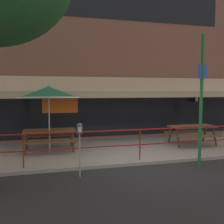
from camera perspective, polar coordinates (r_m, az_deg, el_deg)
ground_plane at (r=7.76m, az=7.17°, el=-12.02°), size 120.00×120.00×0.00m
patio_deck at (r=9.57m, az=2.72°, el=-8.41°), size 15.00×4.00×0.10m
restaurant_building at (r=11.64m, az=-0.53°, el=14.98°), size 15.00×1.60×8.65m
patio_railing at (r=7.84m, az=6.42°, el=-5.81°), size 13.84×0.04×0.97m
picnic_table_left at (r=9.19m, az=-14.09°, el=-4.94°), size 1.80×1.42×0.76m
picnic_table_centre at (r=10.42m, az=17.86°, el=-3.87°), size 1.80×1.42×0.76m
patio_umbrella_left at (r=8.96m, az=-14.28°, el=4.29°), size 2.14×2.14×2.38m
parking_meter_near at (r=6.52m, az=-7.44°, el=-4.90°), size 0.15×0.16×1.42m
street_sign_pole at (r=7.79m, az=19.72°, el=2.78°), size 0.28×0.09×3.89m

